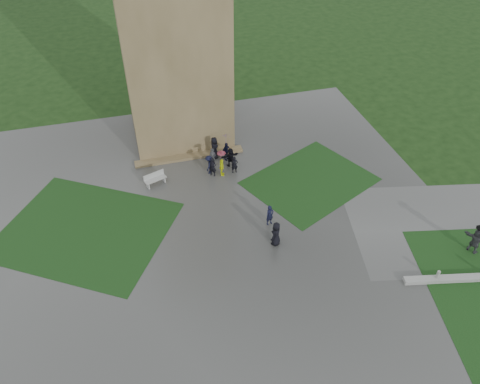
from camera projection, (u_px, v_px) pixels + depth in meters
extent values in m
plane|color=black|center=(219.00, 247.00, 31.03)|extent=(120.00, 120.00, 0.00)
cube|color=#393936|center=(212.00, 227.00, 32.51)|extent=(34.00, 34.00, 0.02)
cube|color=black|center=(86.00, 230.00, 32.26)|extent=(14.10, 13.46, 0.01)
cube|color=black|center=(310.00, 181.00, 36.44)|extent=(11.12, 10.15, 0.01)
cube|color=brown|center=(171.00, 32.00, 36.42)|extent=(8.00, 8.00, 18.00)
cube|color=brown|center=(189.00, 156.00, 38.82)|extent=(9.00, 0.80, 0.22)
cylinder|color=gray|center=(437.00, 276.00, 28.54)|extent=(0.20, 0.20, 0.90)
cube|color=#A2A29D|center=(155.00, 179.00, 35.82)|extent=(1.77, 1.06, 0.07)
cube|color=#A2A29D|center=(148.00, 185.00, 35.68)|extent=(0.24, 0.46, 0.48)
cube|color=#A2A29D|center=(164.00, 179.00, 36.28)|extent=(0.24, 0.46, 0.48)
cube|color=#A2A29D|center=(154.00, 175.00, 35.81)|extent=(1.62, 0.63, 0.45)
imported|color=black|center=(231.00, 157.00, 37.55)|extent=(1.57, 0.79, 1.62)
imported|color=black|center=(226.00, 151.00, 38.17)|extent=(1.08, 0.96, 1.61)
imported|color=black|center=(214.00, 148.00, 38.28)|extent=(0.85, 1.07, 1.94)
imported|color=#3E3F43|center=(213.00, 157.00, 37.58)|extent=(0.68, 0.65, 1.57)
imported|color=black|center=(209.00, 164.00, 36.79)|extent=(0.92, 1.16, 1.60)
imported|color=black|center=(213.00, 167.00, 36.52)|extent=(0.69, 0.65, 1.59)
imported|color=#E3F00E|center=(222.00, 167.00, 36.58)|extent=(0.70, 0.97, 1.50)
imported|color=black|center=(235.00, 165.00, 36.89)|extent=(0.53, 0.35, 1.45)
imported|color=#C9526D|center=(221.00, 154.00, 35.78)|extent=(0.66, 0.66, 0.58)
imported|color=#613592|center=(226.00, 139.00, 37.38)|extent=(0.90, 0.90, 0.83)
imported|color=black|center=(270.00, 215.00, 32.25)|extent=(0.67, 0.54, 1.59)
imported|color=black|center=(276.00, 234.00, 30.68)|extent=(1.08, 1.05, 1.83)
imported|color=#3E3F43|center=(476.00, 240.00, 30.14)|extent=(1.39, 1.89, 1.93)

